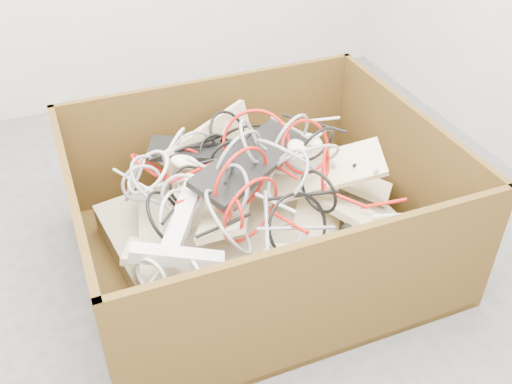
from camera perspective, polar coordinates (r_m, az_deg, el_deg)
name	(u,v)px	position (r m, az deg, el deg)	size (l,w,h in m)	color
ground	(220,268)	(2.24, -3.53, -7.47)	(3.00, 3.00, 0.00)	#49494B
cardboard_box	(253,232)	(2.18, -0.26, -3.91)	(1.27, 1.06, 0.54)	#38270E
keyboard_pile	(264,191)	(2.12, 0.77, 0.13)	(1.13, 0.91, 0.36)	beige
mice_scatter	(269,186)	(2.04, 1.24, 0.63)	(0.67, 0.62, 0.22)	beige
power_strip_left	(183,215)	(1.89, -7.23, -2.29)	(0.31, 0.06, 0.04)	silver
power_strip_right	(177,257)	(1.78, -7.78, -6.33)	(0.29, 0.06, 0.04)	silver
vga_plug	(348,159)	(2.19, 9.07, 3.23)	(0.04, 0.04, 0.02)	#0B18AD
cable_tangle	(239,174)	(2.00, -1.69, 1.80)	(1.00, 0.83, 0.44)	#B1140C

